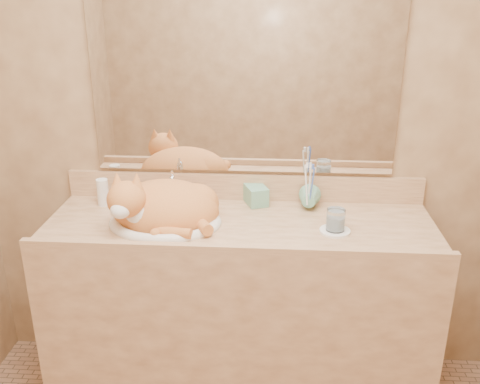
# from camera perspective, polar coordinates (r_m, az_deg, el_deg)

# --- Properties ---
(wall_back) EXTENTS (2.40, 0.02, 2.50)m
(wall_back) POSITION_cam_1_polar(r_m,az_deg,el_deg) (2.33, 0.42, 8.50)
(wall_back) COLOR brown
(wall_back) RESTS_ON ground
(vanity_counter) EXTENTS (1.60, 0.55, 0.85)m
(vanity_counter) POSITION_cam_1_polar(r_m,az_deg,el_deg) (2.40, -0.04, -12.59)
(vanity_counter) COLOR #936542
(vanity_counter) RESTS_ON floor
(mirror) EXTENTS (1.30, 0.02, 0.80)m
(mirror) POSITION_cam_1_polar(r_m,az_deg,el_deg) (2.29, 0.41, 11.86)
(mirror) COLOR white
(mirror) RESTS_ON wall_back
(sink_basin) EXTENTS (0.53, 0.47, 0.14)m
(sink_basin) POSITION_cam_1_polar(r_m,az_deg,el_deg) (2.19, -8.03, -1.65)
(sink_basin) COLOR white
(sink_basin) RESTS_ON vanity_counter
(faucet) EXTENTS (0.07, 0.11, 0.15)m
(faucet) POSITION_cam_1_polar(r_m,az_deg,el_deg) (2.34, -7.21, 0.15)
(faucet) COLOR white
(faucet) RESTS_ON vanity_counter
(cat) EXTENTS (0.45, 0.37, 0.24)m
(cat) POSITION_cam_1_polar(r_m,az_deg,el_deg) (2.20, -8.45, -1.37)
(cat) COLOR #BE642B
(cat) RESTS_ON sink_basin
(soap_dispenser) EXTENTS (0.11, 0.11, 0.19)m
(soap_dispenser) POSITION_cam_1_polar(r_m,az_deg,el_deg) (2.30, 2.22, 0.35)
(soap_dispenser) COLOR #6AAA8B
(soap_dispenser) RESTS_ON vanity_counter
(toothbrush_cup) EXTENTS (0.11, 0.11, 0.09)m
(toothbrush_cup) POSITION_cam_1_polar(r_m,az_deg,el_deg) (2.30, 7.31, -1.14)
(toothbrush_cup) COLOR #6AAA8B
(toothbrush_cup) RESTS_ON vanity_counter
(toothbrushes) EXTENTS (0.04, 0.04, 0.23)m
(toothbrushes) POSITION_cam_1_polar(r_m,az_deg,el_deg) (2.27, 7.41, 0.90)
(toothbrushes) COLOR white
(toothbrushes) RESTS_ON toothbrush_cup
(saucer) EXTENTS (0.12, 0.12, 0.01)m
(saucer) POSITION_cam_1_polar(r_m,az_deg,el_deg) (2.15, 10.08, -4.11)
(saucer) COLOR white
(saucer) RESTS_ON vanity_counter
(water_glass) EXTENTS (0.07, 0.07, 0.09)m
(water_glass) POSITION_cam_1_polar(r_m,az_deg,el_deg) (2.13, 10.17, -2.94)
(water_glass) COLOR white
(water_glass) RESTS_ON saucer
(lotion_bottle) EXTENTS (0.05, 0.05, 0.12)m
(lotion_bottle) POSITION_cam_1_polar(r_m,az_deg,el_deg) (2.43, -14.42, -0.03)
(lotion_bottle) COLOR white
(lotion_bottle) RESTS_ON vanity_counter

